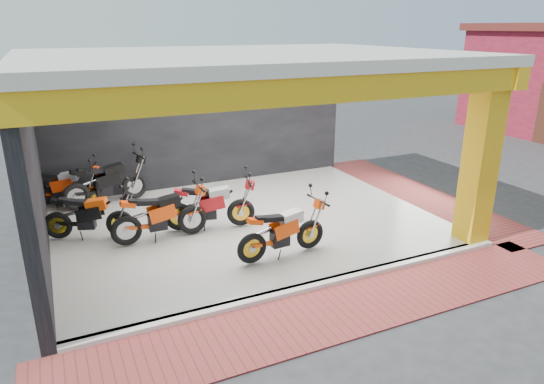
# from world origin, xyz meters

# --- Properties ---
(ground) EXTENTS (80.00, 80.00, 0.00)m
(ground) POSITION_xyz_m (0.00, 0.00, 0.00)
(ground) COLOR #2D2D30
(ground) RESTS_ON ground
(showroom_floor) EXTENTS (8.00, 6.00, 0.10)m
(showroom_floor) POSITION_xyz_m (0.00, 2.00, 0.05)
(showroom_floor) COLOR white
(showroom_floor) RESTS_ON ground
(showroom_ceiling) EXTENTS (8.40, 6.40, 0.20)m
(showroom_ceiling) POSITION_xyz_m (0.00, 2.00, 3.60)
(showroom_ceiling) COLOR beige
(showroom_ceiling) RESTS_ON corner_column
(back_wall) EXTENTS (8.20, 0.20, 3.50)m
(back_wall) POSITION_xyz_m (0.00, 5.10, 1.75)
(back_wall) COLOR black
(back_wall) RESTS_ON ground
(left_wall) EXTENTS (0.20, 6.20, 3.50)m
(left_wall) POSITION_xyz_m (-4.10, 2.00, 1.75)
(left_wall) COLOR black
(left_wall) RESTS_ON ground
(corner_column) EXTENTS (0.50, 0.50, 3.50)m
(corner_column) POSITION_xyz_m (3.75, -0.75, 1.75)
(corner_column) COLOR gold
(corner_column) RESTS_ON ground
(header_beam_front) EXTENTS (8.40, 0.30, 0.40)m
(header_beam_front) POSITION_xyz_m (0.00, -1.00, 3.30)
(header_beam_front) COLOR gold
(header_beam_front) RESTS_ON corner_column
(header_beam_right) EXTENTS (0.30, 6.40, 0.40)m
(header_beam_right) POSITION_xyz_m (4.00, 2.00, 3.30)
(header_beam_right) COLOR gold
(header_beam_right) RESTS_ON corner_column
(floor_kerb) EXTENTS (8.00, 0.20, 0.10)m
(floor_kerb) POSITION_xyz_m (0.00, -1.02, 0.05)
(floor_kerb) COLOR white
(floor_kerb) RESTS_ON ground
(paver_front) EXTENTS (9.00, 1.40, 0.03)m
(paver_front) POSITION_xyz_m (0.00, -1.80, 0.01)
(paver_front) COLOR maroon
(paver_front) RESTS_ON ground
(paver_right) EXTENTS (1.40, 7.00, 0.03)m
(paver_right) POSITION_xyz_m (4.80, 2.00, 0.01)
(paver_right) COLOR maroon
(paver_right) RESTS_ON ground
(moto_hero) EXTENTS (1.98, 0.86, 1.18)m
(moto_hero) POSITION_xyz_m (0.55, 0.17, 0.69)
(moto_hero) COLOR #FF490A
(moto_hero) RESTS_ON showroom_floor
(moto_row_a) EXTENTS (2.12, 1.20, 1.22)m
(moto_row_a) POSITION_xyz_m (-0.23, 1.77, 0.71)
(moto_row_a) COLOR red
(moto_row_a) RESTS_ON showroom_floor
(moto_row_b) EXTENTS (2.03, 0.76, 1.24)m
(moto_row_b) POSITION_xyz_m (-1.29, 1.79, 0.72)
(moto_row_b) COLOR #FF460A
(moto_row_b) RESTS_ON showroom_floor
(moto_row_c) EXTENTS (2.02, 1.33, 1.16)m
(moto_row_c) POSITION_xyz_m (-2.66, 2.25, 0.68)
(moto_row_c) COLOR black
(moto_row_c) RESTS_ON showroom_floor
(moto_row_d) EXTENTS (2.24, 1.13, 1.31)m
(moto_row_d) POSITION_xyz_m (-1.98, 4.50, 0.75)
(moto_row_d) COLOR black
(moto_row_d) RESTS_ON showroom_floor
(moto_row_e) EXTENTS (2.02, 1.21, 1.16)m
(moto_row_e) POSITION_xyz_m (-3.04, 4.50, 0.68)
(moto_row_e) COLOR #F13A0A
(moto_row_e) RESTS_ON showroom_floor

